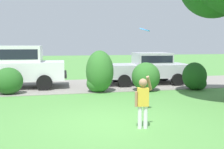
{
  "coord_description": "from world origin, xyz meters",
  "views": [
    {
      "loc": [
        -1.71,
        -7.11,
        2.05
      ],
      "look_at": [
        0.28,
        1.29,
        1.1
      ],
      "focal_mm": 46.32,
      "sensor_mm": 36.0,
      "label": 1
    }
  ],
  "objects_px": {
    "parked_suv": "(14,65)",
    "frisbee": "(145,30)",
    "child_thrower": "(143,99)",
    "parked_sedan": "(147,67)"
  },
  "relations": [
    {
      "from": "frisbee",
      "to": "parked_suv",
      "type": "bearing_deg",
      "value": 122.94
    },
    {
      "from": "child_thrower",
      "to": "frisbee",
      "type": "height_order",
      "value": "frisbee"
    },
    {
      "from": "parked_sedan",
      "to": "child_thrower",
      "type": "xyz_separation_m",
      "value": [
        -2.75,
        -7.14,
        -0.13
      ]
    },
    {
      "from": "child_thrower",
      "to": "frisbee",
      "type": "xyz_separation_m",
      "value": [
        0.4,
        1.05,
        1.69
      ]
    },
    {
      "from": "parked_sedan",
      "to": "parked_suv",
      "type": "distance_m",
      "value": 6.36
    },
    {
      "from": "parked_sedan",
      "to": "parked_suv",
      "type": "bearing_deg",
      "value": 179.15
    },
    {
      "from": "parked_sedan",
      "to": "frisbee",
      "type": "xyz_separation_m",
      "value": [
        -2.35,
        -6.08,
        1.56
      ]
    },
    {
      "from": "parked_suv",
      "to": "parked_sedan",
      "type": "bearing_deg",
      "value": -0.85
    },
    {
      "from": "parked_suv",
      "to": "frisbee",
      "type": "height_order",
      "value": "frisbee"
    },
    {
      "from": "frisbee",
      "to": "parked_sedan",
      "type": "bearing_deg",
      "value": 68.88
    }
  ]
}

